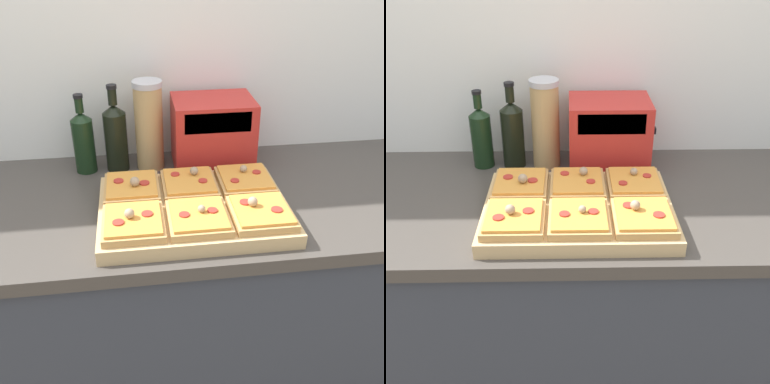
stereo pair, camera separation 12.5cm
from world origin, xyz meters
TOP-DOWN VIEW (x-y plane):
  - wall_back at (0.00, 0.67)m, footprint 6.00×0.06m
  - kitchen_counter at (0.00, 0.32)m, footprint 2.63×0.67m
  - cutting_board at (0.03, 0.21)m, footprint 0.52×0.38m
  - pizza_slice_back_left at (-0.14, 0.30)m, footprint 0.16×0.17m
  - pizza_slice_back_center at (0.03, 0.30)m, footprint 0.16×0.17m
  - pizza_slice_back_right at (0.19, 0.30)m, footprint 0.16×0.17m
  - pizza_slice_front_left at (-0.14, 0.12)m, footprint 0.16×0.17m
  - pizza_slice_front_center at (0.03, 0.12)m, footprint 0.16×0.17m
  - pizza_slice_front_right at (0.19, 0.12)m, footprint 0.16×0.17m
  - olive_oil_bottle at (-0.29, 0.53)m, footprint 0.07×0.07m
  - wine_bottle at (-0.18, 0.53)m, footprint 0.07×0.07m
  - grain_jar_tall at (-0.07, 0.53)m, footprint 0.09×0.09m
  - toaster_oven at (0.13, 0.52)m, footprint 0.28×0.19m

SIDE VIEW (x-z plane):
  - kitchen_counter at x=0.00m, z-range 0.00..0.93m
  - cutting_board at x=0.03m, z-range 0.93..0.97m
  - pizza_slice_front_center at x=0.03m, z-range 0.96..1.00m
  - pizza_slice_back_right at x=0.19m, z-range 0.96..1.01m
  - pizza_slice_back_center at x=0.03m, z-range 0.95..1.01m
  - pizza_slice_front_left at x=-0.14m, z-range 0.95..1.01m
  - pizza_slice_front_right at x=0.19m, z-range 0.95..1.01m
  - pizza_slice_back_left at x=-0.14m, z-range 0.95..1.01m
  - olive_oil_bottle at x=-0.29m, z-range 0.90..1.16m
  - toaster_oven at x=0.13m, z-range 0.93..1.16m
  - wine_bottle at x=-0.18m, z-range 0.90..1.19m
  - grain_jar_tall at x=-0.07m, z-range 0.93..1.22m
  - wall_back at x=0.00m, z-range 0.00..2.50m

